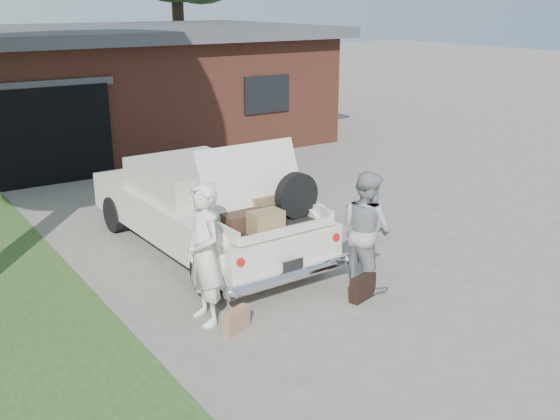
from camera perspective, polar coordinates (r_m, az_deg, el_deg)
ground at (r=9.49m, az=2.03°, el=-7.27°), size 90.00×90.00×0.00m
house at (r=19.53m, az=-15.78°, el=10.27°), size 12.80×7.80×3.30m
sedan at (r=10.92m, az=-6.67°, el=0.26°), size 2.13×5.14×2.04m
woman_left at (r=8.39m, az=-6.60°, el=-3.85°), size 0.47×0.70×1.88m
woman_right at (r=9.50m, az=7.51°, el=-1.72°), size 0.73×0.90×1.74m
suitcase_left at (r=8.42m, az=-3.82°, el=-9.56°), size 0.42×0.25×0.31m
suitcase_right at (r=9.31m, az=7.21°, el=-6.71°), size 0.48×0.26×0.35m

